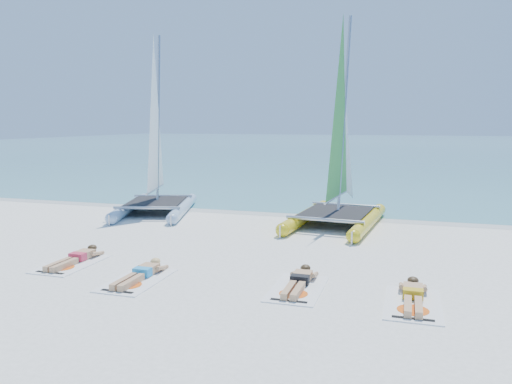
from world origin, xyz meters
TOP-DOWN VIEW (x-y plane):
  - ground at (0.00, 0.00)m, footprint 140.00×140.00m
  - sea at (0.00, 63.00)m, footprint 140.00×115.00m
  - wet_sand_strip at (0.00, 5.50)m, footprint 140.00×1.40m
  - catamaran_blue at (-3.86, 4.33)m, footprint 3.65×5.42m
  - catamaran_yellow at (2.87, 4.47)m, footprint 2.95×5.63m
  - towel_a at (-2.48, -2.39)m, footprint 1.00×1.85m
  - sunbather_a at (-2.48, -2.20)m, footprint 0.37×1.73m
  - towel_b at (-0.37, -3.03)m, footprint 1.00×1.85m
  - sunbather_b at (-0.37, -2.84)m, footprint 0.37×1.73m
  - towel_c at (2.96, -2.56)m, footprint 1.00×1.85m
  - sunbather_c at (2.96, -2.37)m, footprint 0.37×1.73m
  - towel_d at (5.17, -2.77)m, footprint 1.00×1.85m
  - sunbather_d at (5.17, -2.58)m, footprint 0.37×1.73m

SIDE VIEW (x-z plane):
  - ground at x=0.00m, z-range 0.00..0.00m
  - wet_sand_strip at x=0.00m, z-range 0.00..0.01m
  - sea at x=0.00m, z-range 0.00..0.01m
  - towel_a at x=-2.48m, z-range 0.00..0.02m
  - towel_b at x=-0.37m, z-range 0.00..0.02m
  - towel_c at x=2.96m, z-range 0.00..0.02m
  - towel_d at x=5.17m, z-range 0.00..0.02m
  - sunbather_a at x=-2.48m, z-range -0.01..0.25m
  - sunbather_b at x=-0.37m, z-range -0.01..0.25m
  - sunbather_c at x=2.96m, z-range -0.01..0.25m
  - sunbather_d at x=5.17m, z-range -0.01..0.25m
  - catamaran_blue at x=-3.86m, z-range -1.36..5.41m
  - catamaran_yellow at x=2.87m, z-range -1.30..5.74m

